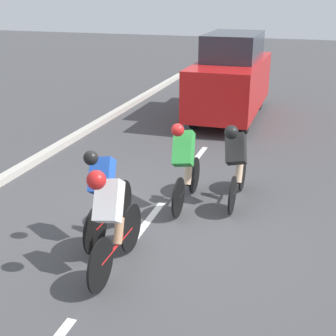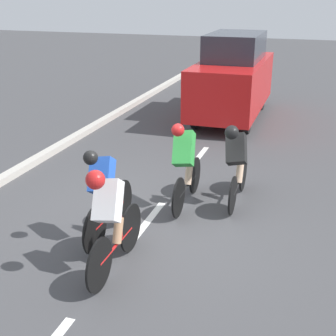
% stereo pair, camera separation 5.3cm
% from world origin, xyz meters
% --- Properties ---
extents(ground_plane, '(60.00, 60.00, 0.00)m').
position_xyz_m(ground_plane, '(0.00, 0.00, 0.00)').
color(ground_plane, '#424244').
extents(lane_stripe_mid, '(0.12, 1.40, 0.01)m').
position_xyz_m(lane_stripe_mid, '(0.00, 0.07, 0.00)').
color(lane_stripe_mid, white).
rests_on(lane_stripe_mid, ground).
extents(lane_stripe_far, '(0.12, 1.40, 0.01)m').
position_xyz_m(lane_stripe_far, '(0.00, -3.13, 0.00)').
color(lane_stripe_far, white).
rests_on(lane_stripe_far, ground).
extents(cyclist_black, '(0.42, 1.66, 1.45)m').
position_xyz_m(cyclist_black, '(-1.18, -1.05, 0.77)').
color(cyclist_black, black).
rests_on(cyclist_black, ground).
extents(cyclist_white, '(0.40, 1.69, 1.51)m').
position_xyz_m(cyclist_white, '(-0.05, 1.54, 0.80)').
color(cyclist_white, black).
rests_on(cyclist_white, ground).
extents(cyclist_blue, '(0.40, 1.66, 1.45)m').
position_xyz_m(cyclist_blue, '(0.40, 0.76, 0.75)').
color(cyclist_blue, black).
rests_on(cyclist_blue, ground).
extents(cyclist_green, '(0.40, 1.68, 1.51)m').
position_xyz_m(cyclist_green, '(-0.38, -0.68, 0.79)').
color(cyclist_green, black).
rests_on(cyclist_green, ground).
extents(support_car, '(1.70, 4.34, 2.34)m').
position_xyz_m(support_car, '(-0.02, -6.67, 1.16)').
color(support_car, black).
rests_on(support_car, ground).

